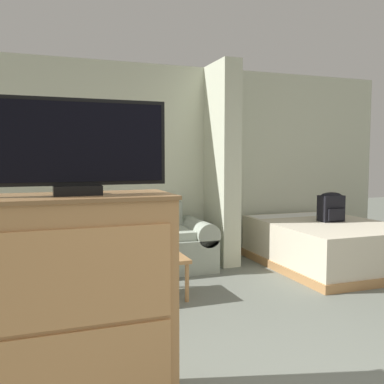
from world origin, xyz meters
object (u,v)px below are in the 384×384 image
(couch, at_px, (132,247))
(table_lamp, at_px, (32,207))
(bed, at_px, (326,244))
(coffee_table, at_px, (150,262))
(backpack, at_px, (331,206))
(tv, at_px, (77,146))
(tv_dresser, at_px, (80,308))

(couch, relative_size, table_lamp, 4.28)
(couch, distance_m, bed, 2.46)
(coffee_table, xyz_separation_m, backpack, (2.51, 0.48, 0.40))
(bed, relative_size, backpack, 5.14)
(backpack, bearing_deg, table_lamp, 171.82)
(backpack, bearing_deg, tv, -146.03)
(coffee_table, bearing_deg, table_lamp, 137.66)
(tv, distance_m, bed, 4.10)
(coffee_table, distance_m, table_lamp, 1.55)
(coffee_table, bearing_deg, tv, -115.12)
(coffee_table, distance_m, tv_dresser, 1.97)
(table_lamp, relative_size, bed, 0.24)
(tv_dresser, bearing_deg, coffee_table, 64.89)
(couch, bearing_deg, backpack, -12.31)
(bed, bearing_deg, tv_dresser, -145.65)
(couch, relative_size, coffee_table, 2.90)
(tv, height_order, bed, tv)
(table_lamp, bearing_deg, coffee_table, -42.34)
(couch, bearing_deg, bed, -13.55)
(couch, relative_size, tv, 2.12)
(coffee_table, height_order, backpack, backpack)
(coffee_table, distance_m, tv, 2.24)
(couch, relative_size, tv_dresser, 1.64)
(backpack, bearing_deg, couch, 167.69)
(tv_dresser, relative_size, backpack, 3.19)
(couch, bearing_deg, coffee_table, -91.45)
(tv, bearing_deg, couch, 72.93)
(tv, bearing_deg, table_lamp, 95.35)
(bed, bearing_deg, coffee_table, -169.59)
(tv_dresser, distance_m, tv, 0.85)
(coffee_table, distance_m, backpack, 2.58)
(tv_dresser, relative_size, bed, 0.62)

